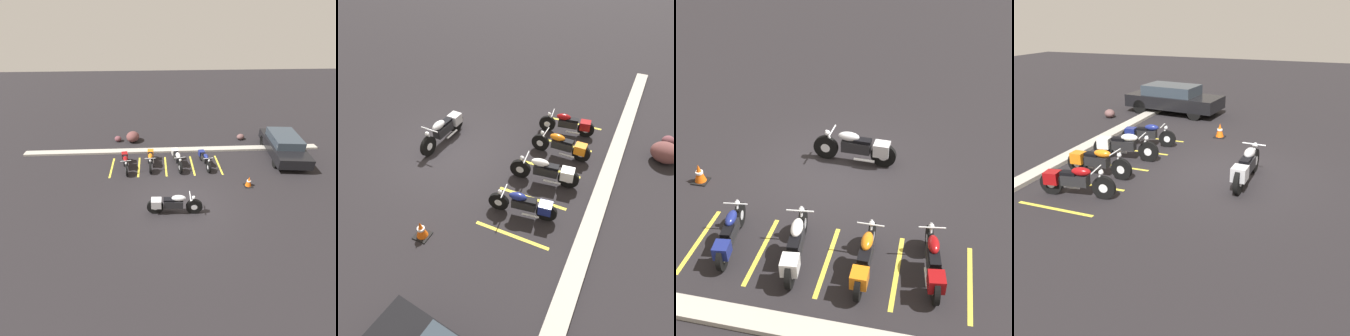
{
  "view_description": "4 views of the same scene",
  "coord_description": "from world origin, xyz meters",
  "views": [
    {
      "loc": [
        -1.14,
        -9.16,
        7.52
      ],
      "look_at": [
        -0.54,
        1.99,
        0.72
      ],
      "focal_mm": 28.0,
      "sensor_mm": 36.0,
      "label": 1
    },
    {
      "loc": [
        7.34,
        5.53,
        7.01
      ],
      "look_at": [
        0.46,
        2.31,
        0.46
      ],
      "focal_mm": 35.0,
      "sensor_mm": 36.0,
      "label": 2
    },
    {
      "loc": [
        -2.47,
        10.3,
        7.25
      ],
      "look_at": [
        -0.49,
        1.22,
        0.97
      ],
      "focal_mm": 50.0,
      "sensor_mm": 36.0,
      "label": 3
    },
    {
      "loc": [
        -10.3,
        -2.39,
        4.34
      ],
      "look_at": [
        -1.31,
        0.99,
        0.54
      ],
      "focal_mm": 42.0,
      "sensor_mm": 36.0,
      "label": 4
    }
  ],
  "objects": [
    {
      "name": "stall_line_0",
      "position": [
        -3.57,
        3.37,
        0.0
      ],
      "size": [
        0.1,
        2.1,
        0.0
      ],
      "primitive_type": "cube",
      "color": "gold",
      "rests_on": "ground"
    },
    {
      "name": "ground",
      "position": [
        0.0,
        0.0,
        0.0
      ],
      "size": [
        60.0,
        60.0,
        0.0
      ],
      "primitive_type": "plane",
      "color": "black"
    },
    {
      "name": "parked_bike_3",
      "position": [
        1.57,
        3.43,
        0.41
      ],
      "size": [
        0.61,
        1.95,
        0.77
      ],
      "rotation": [
        0.0,
        0.0,
        -1.44
      ],
      "color": "black",
      "rests_on": "ground"
    },
    {
      "name": "concrete_curb",
      "position": [
        0.0,
        5.19,
        0.06
      ],
      "size": [
        18.0,
        0.5,
        0.12
      ],
      "primitive_type": "cube",
      "color": "#A8A399",
      "rests_on": "ground"
    },
    {
      "name": "car_black",
      "position": [
        6.39,
        4.28,
        0.68
      ],
      "size": [
        2.24,
        4.47,
        1.29
      ],
      "rotation": [
        0.0,
        0.0,
        -1.68
      ],
      "color": "black",
      "rests_on": "ground"
    },
    {
      "name": "parked_bike_0",
      "position": [
        -2.79,
        3.35,
        0.42
      ],
      "size": [
        0.65,
        2.01,
        0.8
      ],
      "rotation": [
        0.0,
        0.0,
        -1.42
      ],
      "color": "black",
      "rests_on": "ground"
    },
    {
      "name": "stall_line_2",
      "position": [
        -0.59,
        3.37,
        0.0
      ],
      "size": [
        0.1,
        2.1,
        0.0
      ],
      "primitive_type": "cube",
      "color": "gold",
      "rests_on": "ground"
    },
    {
      "name": "parked_bike_2",
      "position": [
        0.05,
        3.52,
        0.45
      ],
      "size": [
        0.65,
        2.15,
        0.85
      ],
      "rotation": [
        0.0,
        0.0,
        -1.45
      ],
      "color": "black",
      "rests_on": "ground"
    },
    {
      "name": "stall_line_3",
      "position": [
        0.9,
        3.37,
        0.0
      ],
      "size": [
        0.1,
        2.1,
        0.0
      ],
      "primitive_type": "cube",
      "color": "gold",
      "rests_on": "ground"
    },
    {
      "name": "traffic_cone",
      "position": [
        3.4,
        1.25,
        0.25
      ],
      "size": [
        0.4,
        0.4,
        0.53
      ],
      "color": "black",
      "rests_on": "ground"
    },
    {
      "name": "stall_line_4",
      "position": [
        2.39,
        3.37,
        0.0
      ],
      "size": [
        0.1,
        2.1,
        0.0
      ],
      "primitive_type": "cube",
      "color": "gold",
      "rests_on": "ground"
    },
    {
      "name": "stall_line_1",
      "position": [
        -2.08,
        3.37,
        0.0
      ],
      "size": [
        0.1,
        2.1,
        0.0
      ],
      "primitive_type": "cube",
      "color": "gold",
      "rests_on": "ground"
    },
    {
      "name": "landscape_rock_0",
      "position": [
        4.58,
        6.63,
        0.18
      ],
      "size": [
        0.7,
        0.69,
        0.37
      ],
      "primitive_type": "ellipsoid",
      "rotation": [
        0.0,
        0.0,
        0.68
      ],
      "color": "brown",
      "rests_on": "ground"
    },
    {
      "name": "motorcycle_silver_featured",
      "position": [
        -0.51,
        -0.55,
        0.49
      ],
      "size": [
        2.36,
        0.66,
        0.93
      ],
      "rotation": [
        0.0,
        0.0,
        -0.05
      ],
      "color": "black",
      "rests_on": "ground"
    },
    {
      "name": "parked_bike_1",
      "position": [
        -1.43,
        3.56,
        0.43
      ],
      "size": [
        0.58,
        2.05,
        0.81
      ],
      "rotation": [
        0.0,
        0.0,
        -1.57
      ],
      "color": "black",
      "rests_on": "ground"
    }
  ]
}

